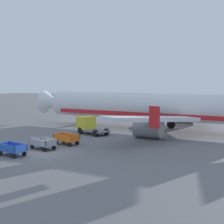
{
  "coord_description": "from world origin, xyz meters",
  "views": [
    {
      "loc": [
        19.91,
        -23.28,
        6.56
      ],
      "look_at": [
        0.97,
        11.62,
        2.8
      ],
      "focal_mm": 53.11,
      "sensor_mm": 36.0,
      "label": 1
    }
  ],
  "objects": [
    {
      "name": "baggage_cart_second_in_row",
      "position": [
        -1.43,
        -2.37,
        0.6
      ],
      "size": [
        3.62,
        1.71,
        1.07
      ],
      "color": "#234CB2",
      "rests_on": "ground"
    },
    {
      "name": "airplane",
      "position": [
        4.01,
        18.23,
        3.05
      ],
      "size": [
        37.53,
        30.3,
        11.34
      ],
      "color": "silver",
      "rests_on": "ground"
    },
    {
      "name": "ground_plane",
      "position": [
        0.0,
        0.0,
        0.0
      ],
      "size": [
        220.0,
        220.0,
        0.0
      ],
      "primitive_type": "plane",
      "color": "slate"
    },
    {
      "name": "service_truck_beside_carts",
      "position": [
        -2.16,
        11.21,
        1.1
      ],
      "size": [
        4.75,
        3.2,
        2.1
      ],
      "color": "slate",
      "rests_on": "ground"
    },
    {
      "name": "baggage_cart_third_in_row",
      "position": [
        -0.82,
        1.01,
        0.6
      ],
      "size": [
        3.63,
        1.86,
        1.07
      ],
      "color": "gray",
      "rests_on": "ground"
    },
    {
      "name": "baggage_cart_fourth_in_row",
      "position": [
        -0.24,
        4.03,
        0.6
      ],
      "size": [
        3.62,
        1.71,
        1.07
      ],
      "color": "orange",
      "rests_on": "ground"
    }
  ]
}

